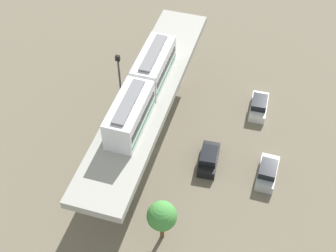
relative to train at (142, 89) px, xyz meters
name	(u,v)px	position (x,y,z in m)	size (l,w,h in m)	color
ground_plane	(149,140)	(0.00, -1.19, -8.46)	(120.00, 120.00, 0.00)	#706654
viaduct	(147,105)	(0.00, -1.19, -3.19)	(5.20, 28.00, 6.93)	#A8A59E
train	(142,89)	(0.00, 0.00, 0.00)	(2.64, 13.55, 3.24)	white
parked_car_white	(259,106)	(-10.51, -8.93, -7.72)	(1.98, 4.27, 1.76)	white
parked_car_silver	(267,172)	(-12.86, 0.12, -7.72)	(1.86, 4.23, 1.76)	#B2B5BA
parked_car_black	(209,159)	(-6.87, 0.12, -7.72)	(2.13, 4.33, 1.76)	black
tree_near_viaduct	(162,216)	(-4.83, 9.58, -5.06)	(2.66, 2.66, 4.77)	brown
signal_post	(121,88)	(3.40, -2.68, -3.18)	(0.44, 0.28, 9.53)	#4C4C51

